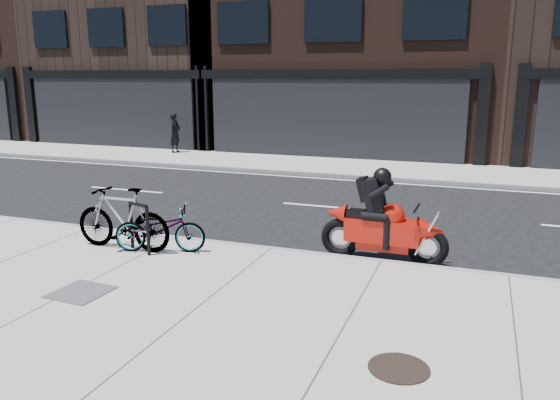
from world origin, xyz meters
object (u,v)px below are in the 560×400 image
at_px(bike_rack, 139,223).
at_px(manhole_cover, 399,368).
at_px(bicycle_rear, 123,218).
at_px(pedestrian, 175,133).
at_px(bicycle_front, 160,229).
at_px(motorcycle, 389,224).
at_px(utility_grate, 81,292).

height_order(bike_rack, manhole_cover, bike_rack).
relative_size(bicycle_rear, manhole_cover, 2.89).
bearing_deg(pedestrian, bike_rack, -149.11).
bearing_deg(bicycle_front, bicycle_rear, 80.91).
xyz_separation_m(motorcycle, manhole_cover, (0.75, -3.79, -0.54)).
height_order(bike_rack, bicycle_front, bike_rack).
bearing_deg(bike_rack, motorcycle, 18.63).
xyz_separation_m(bicycle_front, pedestrian, (-6.52, 11.41, 0.38)).
bearing_deg(manhole_cover, bicycle_rear, 154.99).
bearing_deg(utility_grate, bike_rack, 97.73).
xyz_separation_m(bike_rack, motorcycle, (4.13, 1.39, 0.02)).
xyz_separation_m(motorcycle, pedestrian, (-10.34, 10.18, 0.25)).
bearing_deg(pedestrian, motorcycle, -131.89).
height_order(bicycle_front, pedestrian, pedestrian).
height_order(bike_rack, utility_grate, bike_rack).
distance_m(motorcycle, utility_grate, 5.10).
bearing_deg(bicycle_rear, manhole_cover, 64.43).
bearing_deg(pedestrian, manhole_cover, -138.89).
bearing_deg(motorcycle, utility_grate, -138.79).
bearing_deg(bicycle_front, utility_grate, 160.23).
distance_m(bike_rack, pedestrian, 13.14).
distance_m(pedestrian, utility_grate, 14.94).
relative_size(motorcycle, utility_grate, 2.99).
xyz_separation_m(bicycle_rear, utility_grate, (0.64, -1.93, -0.57)).
bearing_deg(bicycle_front, pedestrian, 11.52).
bearing_deg(bicycle_front, motorcycle, -90.47).
height_order(bicycle_front, motorcycle, motorcycle).
relative_size(bike_rack, pedestrian, 0.56).
relative_size(motorcycle, manhole_cover, 3.40).
distance_m(bicycle_front, bicycle_rear, 0.72).
height_order(manhole_cover, utility_grate, same).
height_order(bicycle_front, utility_grate, bicycle_front).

